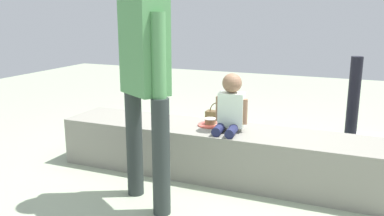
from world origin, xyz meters
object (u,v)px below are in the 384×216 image
at_px(party_cup_red, 259,131).
at_px(cake_box_white, 370,143).
at_px(gift_bag, 309,151).
at_px(water_bottle_far_side, 354,161).
at_px(child_seated, 231,106).
at_px(adult_standing, 145,63).
at_px(handbag_brown_canvas, 219,121).
at_px(cake_plate, 210,123).
at_px(water_bottle_near_gift, 234,132).
at_px(handbag_black_leather, 211,138).

relative_size(party_cup_red, cake_box_white, 0.32).
distance_m(gift_bag, cake_box_white, 0.92).
bearing_deg(water_bottle_far_side, cake_box_white, 79.24).
height_order(child_seated, adult_standing, adult_standing).
relative_size(adult_standing, handbag_brown_canvas, 4.73).
xyz_separation_m(cake_plate, gift_bag, (0.80, 0.46, -0.30)).
xyz_separation_m(water_bottle_far_side, cake_box_white, (0.14, 0.75, -0.04)).
distance_m(gift_bag, handbag_brown_canvas, 1.33).
bearing_deg(handbag_brown_canvas, child_seated, -67.14).
relative_size(water_bottle_near_gift, party_cup_red, 2.21).
xyz_separation_m(child_seated, party_cup_red, (-0.06, 1.31, -0.59)).
relative_size(child_seated, water_bottle_near_gift, 2.12).
distance_m(water_bottle_far_side, handbag_brown_canvas, 1.67).
xyz_separation_m(adult_standing, cake_box_white, (1.55, 1.97, -0.98)).
relative_size(cake_plate, party_cup_red, 2.17).
height_order(gift_bag, handbag_black_leather, handbag_black_leather).
bearing_deg(water_bottle_far_side, water_bottle_near_gift, 160.27).
relative_size(cake_plate, cake_box_white, 0.69).
bearing_deg(adult_standing, cake_box_white, 51.92).
height_order(water_bottle_far_side, handbag_black_leather, handbag_black_leather).
relative_size(child_seated, cake_plate, 2.16).
bearing_deg(handbag_black_leather, handbag_brown_canvas, 101.63).
xyz_separation_m(child_seated, gift_bag, (0.59, 0.55, -0.49)).
distance_m(water_bottle_far_side, party_cup_red, 1.29).
xyz_separation_m(cake_plate, party_cup_red, (0.15, 1.21, -0.40)).
distance_m(child_seated, adult_standing, 0.89).
bearing_deg(cake_plate, handbag_brown_canvas, 105.41).
height_order(water_bottle_near_gift, water_bottle_far_side, water_bottle_far_side).
bearing_deg(gift_bag, handbag_brown_canvas, 147.94).
bearing_deg(cake_plate, water_bottle_far_side, 21.32).
relative_size(water_bottle_far_side, cake_box_white, 0.72).
relative_size(water_bottle_near_gift, cake_box_white, 0.71).
distance_m(cake_plate, water_bottle_far_side, 1.33).
xyz_separation_m(cake_plate, water_bottle_far_side, (1.19, 0.47, -0.34)).
bearing_deg(handbag_brown_canvas, water_bottle_far_side, -24.77).
relative_size(water_bottle_far_side, handbag_brown_canvas, 0.64).
bearing_deg(handbag_black_leather, cake_plate, -70.69).
relative_size(gift_bag, water_bottle_far_side, 1.39).
distance_m(water_bottle_near_gift, handbag_black_leather, 0.38).
bearing_deg(party_cup_red, handbag_black_leather, -118.09).
height_order(child_seated, cake_box_white, child_seated).
bearing_deg(adult_standing, handbag_brown_canvas, 93.25).
distance_m(child_seated, cake_plate, 0.30).
xyz_separation_m(adult_standing, handbag_brown_canvas, (-0.11, 1.93, -0.91)).
height_order(water_bottle_near_gift, handbag_black_leather, handbag_black_leather).
bearing_deg(cake_box_white, water_bottle_near_gift, -167.86).
bearing_deg(water_bottle_far_side, gift_bag, -179.16).
height_order(water_bottle_far_side, party_cup_red, water_bottle_far_side).
distance_m(adult_standing, handbag_brown_canvas, 2.14).
distance_m(adult_standing, water_bottle_near_gift, 1.93).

